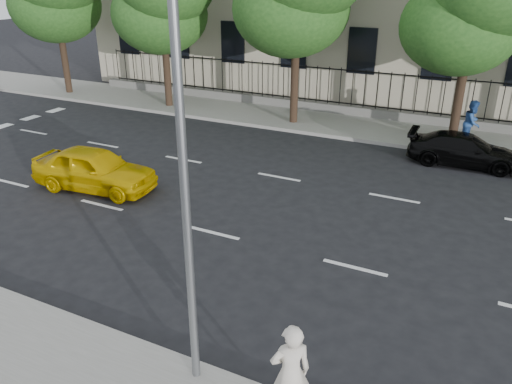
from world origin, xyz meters
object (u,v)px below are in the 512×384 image
yellow_taxi (94,169)px  street_light (199,84)px  black_sedan (465,150)px  woman_near (290,373)px

yellow_taxi → street_light: bearing=-130.8°
street_light → black_sedan: 14.01m
street_light → yellow_taxi: 10.17m
black_sedan → woman_near: woman_near is taller
street_light → yellow_taxi: bearing=145.4°
yellow_taxi → woman_near: (9.33, -5.82, 0.33)m
yellow_taxi → black_sedan: size_ratio=1.02×
black_sedan → yellow_taxi: bearing=124.3°
street_light → black_sedan: (3.14, 12.87, -4.56)m
street_light → woman_near: 4.54m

